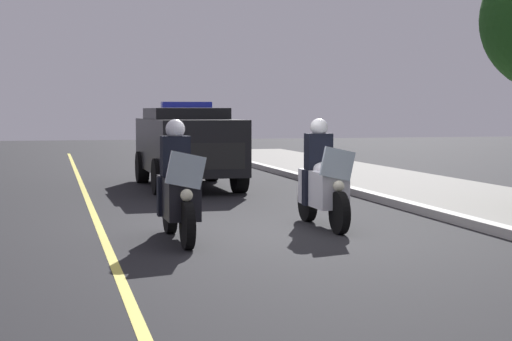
# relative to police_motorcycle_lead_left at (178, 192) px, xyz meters

# --- Properties ---
(ground_plane) EXTENTS (80.00, 80.00, 0.00)m
(ground_plane) POSITION_rel_police_motorcycle_lead_left_xyz_m (-0.34, 1.40, -0.70)
(ground_plane) COLOR black
(curb_strip) EXTENTS (48.00, 0.24, 0.15)m
(curb_strip) POSITION_rel_police_motorcycle_lead_left_xyz_m (-0.34, 4.70, -0.62)
(curb_strip) COLOR #B7B5AD
(curb_strip) RESTS_ON ground
(lane_stripe_center) EXTENTS (48.00, 0.12, 0.01)m
(lane_stripe_center) POSITION_rel_police_motorcycle_lead_left_xyz_m (-0.34, -1.02, -0.70)
(lane_stripe_center) COLOR #E0D14C
(lane_stripe_center) RESTS_ON ground
(police_motorcycle_lead_left) EXTENTS (2.14, 0.56, 1.72)m
(police_motorcycle_lead_left) POSITION_rel_police_motorcycle_lead_left_xyz_m (0.00, 0.00, 0.00)
(police_motorcycle_lead_left) COLOR black
(police_motorcycle_lead_left) RESTS_ON ground
(police_motorcycle_lead_right) EXTENTS (2.14, 0.56, 1.72)m
(police_motorcycle_lead_right) POSITION_rel_police_motorcycle_lead_left_xyz_m (-0.76, 2.41, 0.00)
(police_motorcycle_lead_right) COLOR black
(police_motorcycle_lead_right) RESTS_ON ground
(police_suv) EXTENTS (4.93, 2.13, 2.05)m
(police_suv) POSITION_rel_police_motorcycle_lead_left_xyz_m (-7.94, 1.44, 0.37)
(police_suv) COLOR black
(police_suv) RESTS_ON ground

